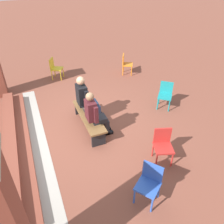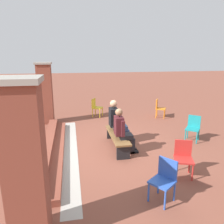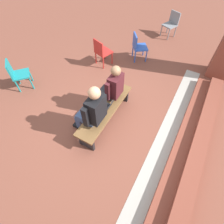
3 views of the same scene
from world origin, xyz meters
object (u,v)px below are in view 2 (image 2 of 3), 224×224
plastic_chair_far_left (193,127)px  plastic_chair_far_right (96,106)px  bench (117,137)px  plastic_chair_near_bench_right (164,178)px  plastic_chair_near_bench_left (183,156)px  plastic_chair_by_pillar (159,107)px  laptop (117,132)px  person_adult (117,121)px  person_student (122,130)px

plastic_chair_far_left → plastic_chair_far_right: bearing=38.8°
bench → plastic_chair_near_bench_right: bearing=-171.8°
plastic_chair_far_right → plastic_chair_near_bench_left: size_ratio=1.00×
plastic_chair_by_pillar → plastic_chair_far_left: bearing=-179.5°
bench → laptop: (0.00, 0.01, 0.15)m
person_adult → plastic_chair_near_bench_left: bearing=-152.9°
bench → person_student: bearing=-170.1°
plastic_chair_far_right → bench: bearing=-176.4°
person_student → plastic_chair_by_pillar: size_ratio=1.60×
laptop → plastic_chair_far_left: (0.13, -2.63, -0.02)m
plastic_chair_far_right → plastic_chair_by_pillar: bearing=-103.9°
plastic_chair_by_pillar → plastic_chair_far_right: bearing=76.1°
plastic_chair_by_pillar → bench: bearing=139.0°
person_student → plastic_chair_far_right: (4.07, 0.30, -0.24)m
bench → plastic_chair_by_pillar: plastic_chair_by_pillar is taller
bench → person_adult: person_adult is taller
person_adult → plastic_chair_by_pillar: size_ratio=1.70×
bench → laptop: bearing=83.7°
bench → plastic_chair_far_left: 2.63m
plastic_chair_far_right → plastic_chair_by_pillar: (-0.70, -2.83, 0.00)m
person_student → bench: bearing=9.9°
plastic_chair_near_bench_right → person_student: bearing=7.9°
person_student → plastic_chair_far_left: (0.52, -2.55, -0.24)m
bench → person_student: size_ratio=1.34×
plastic_chair_near_bench_left → plastic_chair_by_pillar: bearing=-16.1°
plastic_chair_far_right → person_student: bearing=-175.8°
plastic_chair_near_bench_right → plastic_chair_near_bench_left: same height
laptop → plastic_chair_far_right: size_ratio=0.38×
bench → laptop: 0.15m
bench → person_student: 0.54m
laptop → plastic_chair_near_bench_left: (-1.83, -1.22, -0.02)m
plastic_chair_far_right → laptop: bearing=-176.6°
person_adult → plastic_chair_far_right: size_ratio=1.70×
person_student → person_adult: bearing=-0.4°
person_student → plastic_chair_near_bench_left: bearing=-141.6°
bench → plastic_chair_far_right: plastic_chair_far_right is taller
plastic_chair_far_left → laptop: bearing=92.9°
person_adult → plastic_chair_near_bench_right: (-3.02, -0.31, -0.27)m
person_student → person_adult: person_adult is taller
bench → person_adult: (0.39, -0.07, 0.40)m
plastic_chair_by_pillar → plastic_chair_near_bench_right: bearing=158.4°
laptop → plastic_chair_far_right: 3.68m
person_student → plastic_chair_far_right: bearing=4.2°
plastic_chair_far_right → plastic_chair_by_pillar: 2.91m
person_adult → plastic_chair_far_left: (-0.26, -2.55, -0.27)m
plastic_chair_by_pillar → plastic_chair_near_bench_right: same height
plastic_chair_by_pillar → plastic_chair_near_bench_left: size_ratio=1.00×
laptop → plastic_chair_near_bench_left: 2.20m
plastic_chair_far_right → plastic_chair_near_bench_left: bearing=-165.3°
person_adult → plastic_chair_far_right: 3.31m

